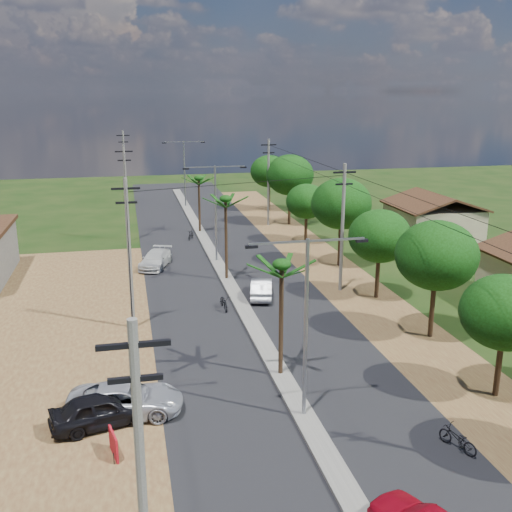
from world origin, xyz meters
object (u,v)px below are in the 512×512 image
(car_parked_silver, at_px, (126,400))
(car_parked_dark, at_px, (101,411))
(car_silver_mid, at_px, (262,288))
(roadside_sign, at_px, (114,444))
(moto_rider_east, at_px, (458,440))
(car_white_far, at_px, (155,260))

(car_parked_silver, relative_size, car_parked_dark, 1.18)
(car_silver_mid, bearing_deg, car_parked_dark, 68.79)
(car_parked_silver, height_order, roadside_sign, car_parked_silver)
(car_parked_silver, xyz_separation_m, moto_rider_east, (12.70, -5.55, -0.23))
(car_parked_dark, bearing_deg, car_white_far, -22.48)
(moto_rider_east, bearing_deg, car_parked_silver, -46.28)
(car_parked_silver, distance_m, roadside_sign, 3.13)
(car_white_far, relative_size, car_parked_silver, 0.90)
(car_white_far, xyz_separation_m, moto_rider_east, (10.20, -28.23, -0.19))
(car_parked_dark, height_order, moto_rider_east, car_parked_dark)
(car_white_far, bearing_deg, car_parked_silver, -76.59)
(car_parked_silver, bearing_deg, roadside_sign, 177.65)
(car_parked_silver, bearing_deg, car_parked_dark, 131.95)
(car_silver_mid, distance_m, moto_rider_east, 19.64)
(moto_rider_east, bearing_deg, car_silver_mid, -102.41)
(car_white_far, xyz_separation_m, car_parked_silver, (-2.50, -22.69, 0.04))
(car_silver_mid, xyz_separation_m, roadside_sign, (-9.70, -16.87, -0.14))
(roadside_sign, bearing_deg, car_white_far, 70.04)
(car_silver_mid, distance_m, car_parked_dark, 17.75)
(car_parked_dark, bearing_deg, moto_rider_east, -123.26)
(car_white_far, xyz_separation_m, roadside_sign, (-3.00, -25.78, -0.13))
(car_white_far, height_order, car_parked_dark, car_parked_dark)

